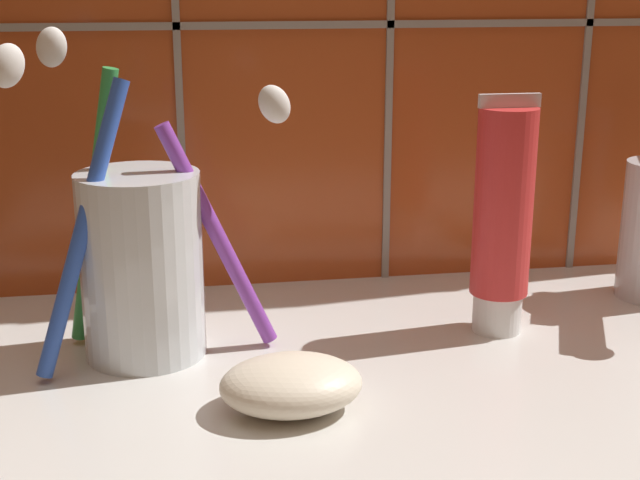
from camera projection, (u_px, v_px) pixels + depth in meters
sink_counter at (432, 396)px, 48.84cm from camera, size 57.19×35.82×2.00cm
toothbrush_cup at (141, 258)px, 50.42cm from camera, size 15.99×7.95×18.67cm
toothpaste_tube at (503, 217)px, 53.36cm from camera, size 3.70×3.53×14.65cm
soap_bar at (291, 384)px, 44.87cm from camera, size 7.26×5.55×2.76cm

